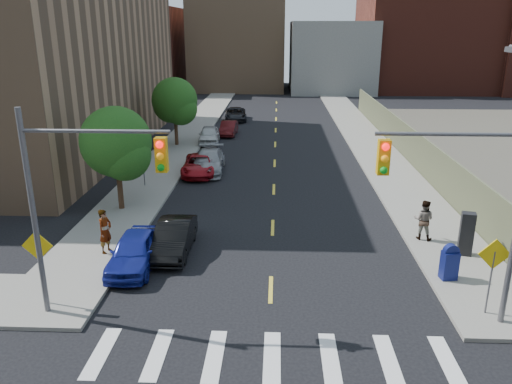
# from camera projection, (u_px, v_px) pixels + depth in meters

# --- Properties ---
(sidewalk_nw) EXTENTS (3.50, 73.00, 0.15)m
(sidewalk_nw) POSITION_uv_depth(u_px,v_px,m) (199.00, 122.00, 50.52)
(sidewalk_nw) COLOR gray
(sidewalk_nw) RESTS_ON ground
(sidewalk_ne) EXTENTS (3.50, 73.00, 0.15)m
(sidewalk_ne) POSITION_uv_depth(u_px,v_px,m) (353.00, 123.00, 49.88)
(sidewalk_ne) COLOR gray
(sidewalk_ne) RESTS_ON ground
(fence_north) EXTENTS (0.12, 44.00, 2.50)m
(fence_north) POSITION_uv_depth(u_px,v_px,m) (406.00, 141.00, 36.64)
(fence_north) COLOR #6E724F
(fence_north) RESTS_ON ground
(bg_bldg_west) EXTENTS (14.00, 18.00, 12.00)m
(bg_bldg_west) POSITION_uv_depth(u_px,v_px,m) (134.00, 49.00, 76.27)
(bg_bldg_west) COLOR #592319
(bg_bldg_west) RESTS_ON ground
(bg_bldg_midwest) EXTENTS (14.00, 16.00, 15.00)m
(bg_bldg_midwest) POSITION_uv_depth(u_px,v_px,m) (239.00, 39.00, 77.03)
(bg_bldg_midwest) COLOR #8C6B4C
(bg_bldg_midwest) RESTS_ON ground
(bg_bldg_center) EXTENTS (12.00, 16.00, 10.00)m
(bg_bldg_center) POSITION_uv_depth(u_px,v_px,m) (330.00, 56.00, 75.35)
(bg_bldg_center) COLOR gray
(bg_bldg_center) RESTS_ON ground
(bg_bldg_east) EXTENTS (18.00, 18.00, 16.00)m
(bg_bldg_east) POSITION_uv_depth(u_px,v_px,m) (422.00, 35.00, 75.72)
(bg_bldg_east) COLOR #592319
(bg_bldg_east) RESTS_ON ground
(signal_nw) EXTENTS (4.59, 0.30, 7.00)m
(signal_nw) POSITION_uv_depth(u_px,v_px,m) (77.00, 188.00, 15.39)
(signal_nw) COLOR #59595E
(signal_nw) RESTS_ON ground
(signal_ne) EXTENTS (4.59, 0.30, 7.00)m
(signal_ne) POSITION_uv_depth(u_px,v_px,m) (471.00, 193.00, 14.89)
(signal_ne) COLOR #59595E
(signal_ne) RESTS_ON ground
(warn_sign_nw) EXTENTS (1.06, 0.06, 2.83)m
(warn_sign_nw) POSITION_uv_depth(u_px,v_px,m) (39.00, 254.00, 16.73)
(warn_sign_nw) COLOR #59595E
(warn_sign_nw) RESTS_ON ground
(warn_sign_ne) EXTENTS (1.06, 0.06, 2.83)m
(warn_sign_ne) POSITION_uv_depth(u_px,v_px,m) (493.00, 263.00, 16.11)
(warn_sign_ne) COLOR #59595E
(warn_sign_ne) RESTS_ON ground
(warn_sign_midwest) EXTENTS (1.06, 0.06, 2.83)m
(warn_sign_midwest) POSITION_uv_depth(u_px,v_px,m) (143.00, 156.00, 29.53)
(warn_sign_midwest) COLOR #59595E
(warn_sign_midwest) RESTS_ON ground
(tree_west_near) EXTENTS (3.66, 3.64, 5.52)m
(tree_west_near) POSITION_uv_depth(u_px,v_px,m) (116.00, 146.00, 25.33)
(tree_west_near) COLOR #332114
(tree_west_near) RESTS_ON ground
(tree_west_far) EXTENTS (3.66, 3.64, 5.52)m
(tree_west_far) POSITION_uv_depth(u_px,v_px,m) (175.00, 103.00, 39.55)
(tree_west_far) COLOR #332114
(tree_west_far) RESTS_ON ground
(parked_car_blue) EXTENTS (1.75, 4.18, 1.41)m
(parked_car_blue) POSITION_uv_depth(u_px,v_px,m) (134.00, 251.00, 19.98)
(parked_car_blue) COLOR navy
(parked_car_blue) RESTS_ON ground
(parked_car_black) EXTENTS (1.46, 4.12, 1.36)m
(parked_car_black) POSITION_uv_depth(u_px,v_px,m) (174.00, 238.00, 21.32)
(parked_car_black) COLOR black
(parked_car_black) RESTS_ON ground
(parked_car_red) EXTENTS (2.40, 4.73, 1.28)m
(parked_car_red) POSITION_uv_depth(u_px,v_px,m) (200.00, 165.00, 32.70)
(parked_car_red) COLOR maroon
(parked_car_red) RESTS_ON ground
(parked_car_silver) EXTENTS (2.18, 5.02, 1.44)m
(parked_car_silver) POSITION_uv_depth(u_px,v_px,m) (209.00, 161.00, 33.24)
(parked_car_silver) COLOR #929499
(parked_car_silver) RESTS_ON ground
(parked_car_white) EXTENTS (1.96, 4.24, 1.41)m
(parked_car_white) POSITION_uv_depth(u_px,v_px,m) (209.00, 135.00, 41.42)
(parked_car_white) COLOR #BCBCBC
(parked_car_white) RESTS_ON ground
(parked_car_maroon) EXTENTS (1.46, 3.83, 1.25)m
(parked_car_maroon) POSITION_uv_depth(u_px,v_px,m) (229.00, 128.00, 44.60)
(parked_car_maroon) COLOR #460E0F
(parked_car_maroon) RESTS_ON ground
(parked_car_grey) EXTENTS (2.60, 4.87, 1.30)m
(parked_car_grey) POSITION_uv_depth(u_px,v_px,m) (236.00, 114.00, 51.68)
(parked_car_grey) COLOR black
(parked_car_grey) RESTS_ON ground
(mailbox) EXTENTS (0.64, 0.53, 1.42)m
(mailbox) POSITION_uv_depth(u_px,v_px,m) (450.00, 262.00, 18.74)
(mailbox) COLOR #0E1657
(mailbox) RESTS_ON sidewalk_ne
(payphone) EXTENTS (0.64, 0.56, 1.85)m
(payphone) POSITION_uv_depth(u_px,v_px,m) (466.00, 234.00, 20.70)
(payphone) COLOR black
(payphone) RESTS_ON sidewalk_ne
(pedestrian_west) EXTENTS (0.67, 0.81, 1.91)m
(pedestrian_west) POSITION_uv_depth(u_px,v_px,m) (105.00, 231.00, 20.90)
(pedestrian_west) COLOR gray
(pedestrian_west) RESTS_ON sidewalk_nw
(pedestrian_east) EXTENTS (1.09, 0.99, 1.83)m
(pedestrian_east) POSITION_uv_depth(u_px,v_px,m) (424.00, 220.00, 22.23)
(pedestrian_east) COLOR gray
(pedestrian_east) RESTS_ON sidewalk_ne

